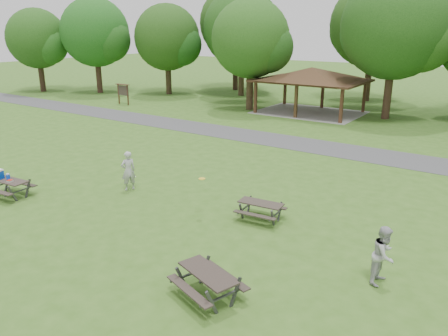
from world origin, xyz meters
TOP-DOWN VIEW (x-y plane):
  - ground at (0.00, 0.00)m, footprint 160.00×160.00m
  - asphalt_path at (0.00, 14.00)m, footprint 120.00×3.20m
  - pavilion at (-4.00, 24.00)m, footprint 8.60×7.01m
  - notice_board at (-20.00, 18.00)m, footprint 1.60×0.30m
  - tree_row_a at (-27.91, 22.03)m, footprint 7.56×7.20m
  - tree_row_b at (-20.92, 25.53)m, footprint 7.14×6.80m
  - tree_row_c at (-13.90, 29.03)m, footprint 8.19×7.80m
  - tree_row_d at (-8.92, 22.53)m, footprint 6.93×6.60m
  - tree_row_e at (2.10, 25.03)m, footprint 8.40×8.00m
  - tree_deep_a at (-16.90, 32.53)m, footprint 8.40×8.00m
  - tree_deep_b at (-1.90, 33.03)m, footprint 8.40×8.00m
  - tree_flank_left at (-33.92, 19.03)m, footprint 6.72×6.40m
  - picnic_table_near at (-6.71, -1.13)m, footprint 1.91×1.59m
  - picnic_table_middle at (3.41, 2.90)m, footprint 1.77×1.48m
  - picnic_table_far at (4.73, -2.18)m, footprint 2.18×1.95m
  - frisbee_in_flight at (1.45, 1.90)m, footprint 0.30×0.30m
  - frisbee_thrower at (-2.95, 2.35)m, footprint 0.64×0.76m
  - frisbee_catcher at (8.32, 1.18)m, footprint 0.72×0.88m

SIDE VIEW (x-z plane):
  - ground at x=0.00m, z-range 0.00..0.00m
  - asphalt_path at x=0.00m, z-range 0.00..0.02m
  - picnic_table_middle at x=3.41m, z-range 0.17..0.88m
  - picnic_table_far at x=4.73m, z-range 0.19..0.97m
  - picnic_table_near at x=-6.71m, z-range 0.09..1.32m
  - frisbee_catcher at x=8.32m, z-range 0.00..1.70m
  - frisbee_thrower at x=-2.95m, z-range 0.00..1.77m
  - notice_board at x=-20.00m, z-range 0.37..2.25m
  - frisbee_in_flight at x=1.45m, z-range 1.52..1.54m
  - pavilion at x=-4.00m, z-range 1.18..4.94m
  - tree_flank_left at x=-33.92m, z-range 1.06..9.99m
  - tree_row_b at x=-20.92m, z-range 1.03..10.30m
  - tree_row_d at x=-8.92m, z-range 1.13..10.41m
  - tree_row_a at x=-27.91m, z-range 1.17..11.14m
  - tree_row_c at x=-13.90m, z-range 1.20..11.87m
  - tree_row_e at x=2.10m, z-range 1.27..12.29m
  - tree_deep_b at x=-1.90m, z-range 1.32..12.45m
  - tree_deep_a at x=-16.90m, z-range 1.44..12.82m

